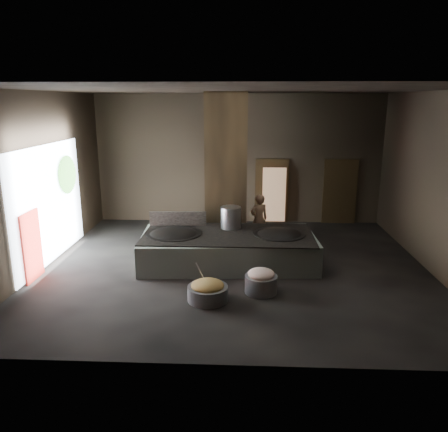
# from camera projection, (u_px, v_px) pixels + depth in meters

# --- Properties ---
(floor) EXTENTS (10.00, 9.00, 0.10)m
(floor) POSITION_uv_depth(u_px,v_px,m) (235.00, 268.00, 11.59)
(floor) COLOR black
(floor) RESTS_ON ground
(ceiling) EXTENTS (10.00, 9.00, 0.10)m
(ceiling) POSITION_uv_depth(u_px,v_px,m) (236.00, 88.00, 10.42)
(ceiling) COLOR black
(ceiling) RESTS_ON back_wall
(back_wall) EXTENTS (10.00, 0.10, 4.50)m
(back_wall) POSITION_uv_depth(u_px,v_px,m) (238.00, 159.00, 15.40)
(back_wall) COLOR black
(back_wall) RESTS_ON ground
(front_wall) EXTENTS (10.00, 0.10, 4.50)m
(front_wall) POSITION_uv_depth(u_px,v_px,m) (228.00, 236.00, 6.61)
(front_wall) COLOR black
(front_wall) RESTS_ON ground
(left_wall) EXTENTS (0.10, 9.00, 4.50)m
(left_wall) POSITION_uv_depth(u_px,v_px,m) (40.00, 181.00, 11.24)
(left_wall) COLOR black
(left_wall) RESTS_ON ground
(right_wall) EXTENTS (0.10, 9.00, 4.50)m
(right_wall) POSITION_uv_depth(u_px,v_px,m) (440.00, 184.00, 10.77)
(right_wall) COLOR black
(right_wall) RESTS_ON ground
(pillar) EXTENTS (1.20, 1.20, 4.50)m
(pillar) POSITION_uv_depth(u_px,v_px,m) (227.00, 171.00, 12.85)
(pillar) COLOR black
(pillar) RESTS_ON ground
(hearth_platform) EXTENTS (4.70, 2.46, 0.80)m
(hearth_platform) POSITION_uv_depth(u_px,v_px,m) (228.00, 249.00, 11.68)
(hearth_platform) COLOR #B9CEBC
(hearth_platform) RESTS_ON ground
(platform_cap) EXTENTS (4.48, 2.15, 0.03)m
(platform_cap) POSITION_uv_depth(u_px,v_px,m) (228.00, 234.00, 11.58)
(platform_cap) COLOR black
(platform_cap) RESTS_ON hearth_platform
(wok_left) EXTENTS (1.44, 1.44, 0.40)m
(wok_left) POSITION_uv_depth(u_px,v_px,m) (174.00, 236.00, 11.61)
(wok_left) COLOR black
(wok_left) RESTS_ON hearth_platform
(wok_left_rim) EXTENTS (1.47, 1.47, 0.05)m
(wok_left_rim) POSITION_uv_depth(u_px,v_px,m) (174.00, 234.00, 11.60)
(wok_left_rim) COLOR black
(wok_left_rim) RESTS_ON hearth_platform
(wok_right) EXTENTS (1.34, 1.34, 0.38)m
(wok_right) POSITION_uv_depth(u_px,v_px,m) (279.00, 237.00, 11.58)
(wok_right) COLOR black
(wok_right) RESTS_ON hearth_platform
(wok_right_rim) EXTENTS (1.37, 1.37, 0.05)m
(wok_right_rim) POSITION_uv_depth(u_px,v_px,m) (279.00, 234.00, 11.56)
(wok_right_rim) COLOR black
(wok_right_rim) RESTS_ON hearth_platform
(stock_pot) EXTENTS (0.56, 0.56, 0.60)m
(stock_pot) POSITION_uv_depth(u_px,v_px,m) (231.00, 218.00, 12.03)
(stock_pot) COLOR #A8ABB0
(stock_pot) RESTS_ON hearth_platform
(splash_guard) EXTENTS (1.59, 0.15, 0.40)m
(splash_guard) POSITION_uv_depth(u_px,v_px,m) (178.00, 218.00, 12.32)
(splash_guard) COLOR black
(splash_guard) RESTS_ON hearth_platform
(cook) EXTENTS (0.65, 0.53, 1.53)m
(cook) POSITION_uv_depth(u_px,v_px,m) (259.00, 219.00, 13.24)
(cook) COLOR #8E6448
(cook) RESTS_ON ground
(veg_basin) EXTENTS (1.07, 1.07, 0.33)m
(veg_basin) POSITION_uv_depth(u_px,v_px,m) (208.00, 293.00, 9.55)
(veg_basin) COLOR slate
(veg_basin) RESTS_ON ground
(veg_fill) EXTENTS (0.73, 0.73, 0.22)m
(veg_fill) POSITION_uv_depth(u_px,v_px,m) (208.00, 285.00, 9.50)
(veg_fill) COLOR olive
(veg_fill) RESTS_ON veg_basin
(ladle) EXTENTS (0.24, 0.29, 0.63)m
(ladle) POSITION_uv_depth(u_px,v_px,m) (201.00, 274.00, 9.60)
(ladle) COLOR #A8ABB0
(ladle) RESTS_ON veg_basin
(meat_basin) EXTENTS (0.89, 0.89, 0.41)m
(meat_basin) POSITION_uv_depth(u_px,v_px,m) (261.00, 284.00, 9.94)
(meat_basin) COLOR slate
(meat_basin) RESTS_ON ground
(meat_fill) EXTENTS (0.61, 0.61, 0.23)m
(meat_fill) POSITION_uv_depth(u_px,v_px,m) (261.00, 274.00, 9.87)
(meat_fill) COLOR tan
(meat_fill) RESTS_ON meat_basin
(doorway_near) EXTENTS (1.18, 0.08, 2.38)m
(doorway_near) POSITION_uv_depth(u_px,v_px,m) (272.00, 192.00, 15.54)
(doorway_near) COLOR black
(doorway_near) RESTS_ON ground
(doorway_near_glow) EXTENTS (0.81, 0.04, 1.92)m
(doorway_near_glow) POSITION_uv_depth(u_px,v_px,m) (274.00, 195.00, 15.33)
(doorway_near_glow) COLOR #8C6647
(doorway_near_glow) RESTS_ON ground
(doorway_far) EXTENTS (1.18, 0.08, 2.38)m
(doorway_far) POSITION_uv_depth(u_px,v_px,m) (340.00, 193.00, 15.43)
(doorway_far) COLOR black
(doorway_far) RESTS_ON ground
(doorway_far_glow) EXTENTS (0.79, 0.04, 1.86)m
(doorway_far_glow) POSITION_uv_depth(u_px,v_px,m) (340.00, 193.00, 15.61)
(doorway_far_glow) COLOR #8C6647
(doorway_far_glow) RESTS_ON ground
(left_opening) EXTENTS (0.04, 4.20, 3.10)m
(left_opening) POSITION_uv_depth(u_px,v_px,m) (49.00, 204.00, 11.59)
(left_opening) COLOR white
(left_opening) RESTS_ON ground
(pavilion_sliver) EXTENTS (0.05, 0.90, 1.70)m
(pavilion_sliver) POSITION_uv_depth(u_px,v_px,m) (32.00, 246.00, 10.52)
(pavilion_sliver) COLOR maroon
(pavilion_sliver) RESTS_ON ground
(tree_silhouette) EXTENTS (0.28, 1.10, 1.10)m
(tree_silhouette) POSITION_uv_depth(u_px,v_px,m) (67.00, 175.00, 12.50)
(tree_silhouette) COLOR #194714
(tree_silhouette) RESTS_ON left_opening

